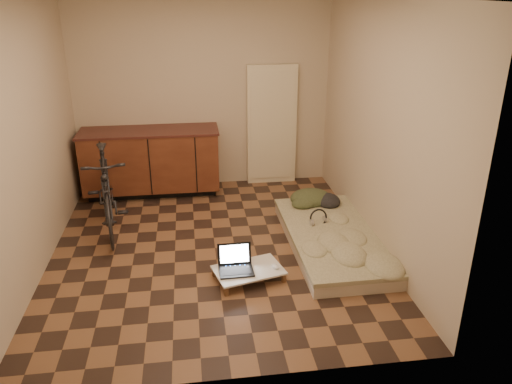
{
  "coord_description": "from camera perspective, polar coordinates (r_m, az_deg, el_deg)",
  "views": [
    {
      "loc": [
        -0.21,
        -4.87,
        2.69
      ],
      "look_at": [
        0.49,
        0.23,
        0.55
      ],
      "focal_mm": 35.0,
      "sensor_mm": 36.0,
      "label": 1
    }
  ],
  "objects": [
    {
      "name": "clothing_pile",
      "position": [
        6.27,
        6.8,
        -0.21
      ],
      "size": [
        0.55,
        0.46,
        0.22
      ],
      "primitive_type": null,
      "rotation": [
        0.0,
        0.0,
        0.01
      ],
      "color": "#384126",
      "rests_on": "futon"
    },
    {
      "name": "cabinets",
      "position": [
        6.96,
        -11.87,
        3.44
      ],
      "size": [
        1.84,
        0.62,
        0.91
      ],
      "color": "black",
      "rests_on": "ground"
    },
    {
      "name": "bicycle",
      "position": [
        6.0,
        -16.76,
        0.54
      ],
      "size": [
        0.75,
        1.72,
        1.08
      ],
      "primitive_type": "imported",
      "rotation": [
        0.0,
        0.0,
        0.16
      ],
      "color": "black",
      "rests_on": "ground"
    },
    {
      "name": "room_shell",
      "position": [
        5.07,
        -5.17,
        6.55
      ],
      "size": [
        3.5,
        4.0,
        2.6
      ],
      "color": "brown",
      "rests_on": "ground"
    },
    {
      "name": "lap_desk",
      "position": [
        4.97,
        -0.86,
        -8.96
      ],
      "size": [
        0.74,
        0.58,
        0.11
      ],
      "rotation": [
        0.0,
        0.0,
        0.26
      ],
      "color": "brown",
      "rests_on": "ground"
    },
    {
      "name": "appliance_panel",
      "position": [
        7.15,
        1.8,
        7.63
      ],
      "size": [
        0.7,
        0.1,
        1.7
      ],
      "primitive_type": "cube",
      "color": "#F3E7C0",
      "rests_on": "ground"
    },
    {
      "name": "mouse",
      "position": [
        4.98,
        2.23,
        -8.48
      ],
      "size": [
        0.09,
        0.11,
        0.03
      ],
      "primitive_type": "ellipsoid",
      "rotation": [
        0.0,
        0.0,
        0.44
      ],
      "color": "white",
      "rests_on": "lap_desk"
    },
    {
      "name": "futon",
      "position": [
        5.63,
        8.72,
        -5.3
      ],
      "size": [
        0.97,
        1.99,
        0.17
      ],
      "rotation": [
        0.0,
        0.0,
        0.01
      ],
      "color": "beige",
      "rests_on": "ground"
    },
    {
      "name": "laptop",
      "position": [
        4.94,
        -2.35,
        -8.32
      ],
      "size": [
        0.34,
        0.31,
        0.23
      ],
      "rotation": [
        0.0,
        0.0,
        0.02
      ],
      "color": "black",
      "rests_on": "lap_desk"
    },
    {
      "name": "headphones",
      "position": [
        5.73,
        7.15,
        -2.87
      ],
      "size": [
        0.27,
        0.25,
        0.16
      ],
      "primitive_type": null,
      "rotation": [
        0.0,
        0.0,
        0.17
      ],
      "color": "black",
      "rests_on": "futon"
    }
  ]
}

